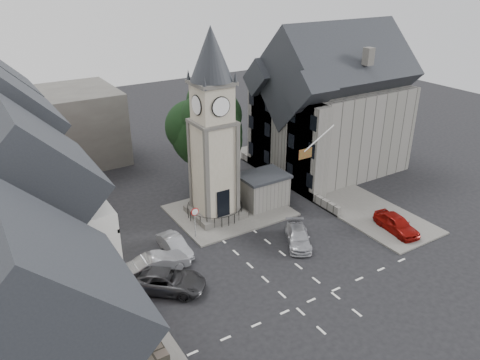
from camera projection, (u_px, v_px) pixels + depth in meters
ground at (266, 259)px, 35.41m from camera, size 120.00×120.00×0.00m
pavement_west at (78, 270)px, 34.01m from camera, size 6.00×30.00×0.14m
pavement_east at (319, 185)px, 47.31m from camera, size 6.00×26.00×0.14m
central_island at (230, 211)px, 42.27m from camera, size 10.00×8.00×0.16m
road_markings at (314, 299)px, 31.17m from camera, size 20.00×8.00×0.01m
clock_tower at (213, 129)px, 38.18m from camera, size 4.86×4.86×16.25m
stone_shelter at (263, 190)px, 42.85m from camera, size 4.30×3.30×3.08m
town_tree at (206, 122)px, 43.48m from camera, size 7.20×7.20×10.80m
warning_sign_post at (195, 217)px, 37.22m from camera, size 0.70×0.19×2.85m
terrace_cream at (11, 189)px, 31.39m from camera, size 8.10×7.60×12.80m
terrace_tudor at (35, 250)px, 25.39m from camera, size 8.10×7.60×12.00m
backdrop_west at (24, 134)px, 49.57m from camera, size 20.00×10.00×8.00m
east_building at (330, 113)px, 48.76m from camera, size 14.40×11.40×12.60m
east_boundary_wall at (285, 180)px, 47.35m from camera, size 0.40×16.00×0.90m
flagpole at (319, 138)px, 39.41m from camera, size 3.68×0.10×2.74m
car_west_blue at (121, 311)px, 29.07m from camera, size 4.32×2.50×1.38m
car_west_silver at (159, 263)px, 33.71m from camera, size 4.47×1.65×1.46m
car_west_grey at (167, 281)px, 31.81m from camera, size 5.64×5.32×1.48m
car_island_silver at (175, 246)px, 35.97m from camera, size 1.57×3.98×1.29m
car_island_east at (298, 237)px, 37.16m from camera, size 3.69×4.64×1.26m
car_east_red at (397, 224)px, 38.80m from camera, size 2.29×4.55×1.49m
pedestrian at (283, 184)px, 45.89m from camera, size 0.66×0.61×1.50m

